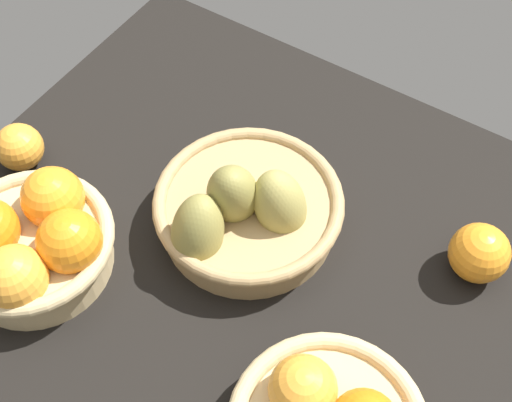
{
  "coord_description": "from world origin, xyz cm",
  "views": [
    {
      "loc": [
        27.95,
        -41.78,
        82.59
      ],
      "look_at": [
        -1.11,
        3.58,
        7.0
      ],
      "focal_mm": 48.92,
      "sensor_mm": 36.0,
      "label": 1
    }
  ],
  "objects": [
    {
      "name": "market_tray",
      "position": [
        0.0,
        0.0,
        1.5
      ],
      "size": [
        84.0,
        72.0,
        3.0
      ],
      "primitive_type": "cube",
      "color": "black",
      "rests_on": "ground"
    },
    {
      "name": "basket_near_left",
      "position": [
        -20.88,
        -17.86,
        8.23
      ],
      "size": [
        21.68,
        21.68,
        11.7
      ],
      "color": "tan",
      "rests_on": "market_tray"
    },
    {
      "name": "basket_center_pears",
      "position": [
        -1.4,
        1.42,
        7.32
      ],
      "size": [
        25.31,
        26.06,
        14.8
      ],
      "color": "tan",
      "rests_on": "market_tray"
    },
    {
      "name": "loose_orange_front_gap",
      "position": [
        27.06,
        12.1,
        6.89
      ],
      "size": [
        7.79,
        7.79,
        7.79
      ],
      "primitive_type": "sphere",
      "color": "orange",
      "rests_on": "market_tray"
    },
    {
      "name": "loose_orange_back_gap",
      "position": [
        -34.76,
        -6.31,
        6.43
      ],
      "size": [
        6.86,
        6.86,
        6.86
      ],
      "primitive_type": "sphere",
      "color": "#F49E33",
      "rests_on": "market_tray"
    }
  ]
}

